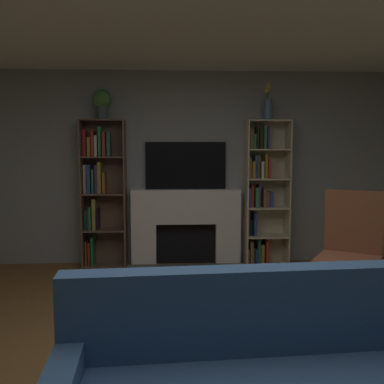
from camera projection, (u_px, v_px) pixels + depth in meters
The scene contains 9 objects.
ground_plane at pixel (201, 375), 2.89m from camera, with size 7.22×7.22×0.00m, color brown.
wall_back_accent at pixel (186, 168), 5.79m from camera, with size 5.81×0.06×2.59m, color gray.
fireplace at pixel (186, 225), 5.72m from camera, with size 1.56×0.52×1.01m.
tv at pixel (186, 166), 5.73m from camera, with size 1.08×0.06×0.63m, color black.
bookshelf_left at pixel (100, 189), 5.62m from camera, with size 0.57×0.30×1.93m.
bookshelf_right at pixel (262, 193), 5.72m from camera, with size 0.57×0.33×1.93m.
potted_plant at pixel (102, 102), 5.48m from camera, with size 0.24×0.24×0.39m.
vase_with_flowers at pixel (268, 107), 5.59m from camera, with size 0.12×0.12×0.47m.
armchair at pixel (350, 250), 4.22m from camera, with size 0.79×0.79×1.13m.
Camera 1 is at (-0.19, -2.76, 1.52)m, focal length 39.77 mm.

